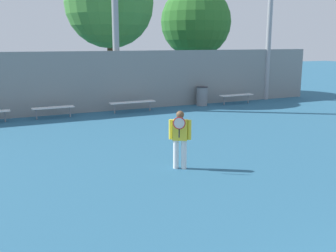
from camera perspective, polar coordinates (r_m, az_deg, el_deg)
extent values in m
cylinder|color=silver|center=(10.16, 1.15, -4.10)|extent=(0.14, 0.14, 0.76)
cylinder|color=silver|center=(10.15, 2.32, -4.13)|extent=(0.14, 0.14, 0.76)
cube|color=yellow|center=(10.00, 1.76, -0.57)|extent=(0.43, 0.37, 0.52)
cylinder|color=yellow|center=(10.02, 0.40, -0.50)|extent=(0.10, 0.10, 0.51)
cylinder|color=yellow|center=(9.98, 3.12, -0.56)|extent=(0.10, 0.10, 0.51)
sphere|color=brown|center=(9.92, 1.78, 1.64)|extent=(0.20, 0.20, 0.20)
cylinder|color=black|center=(9.73, 1.63, -1.05)|extent=(0.03, 0.03, 0.22)
torus|color=red|center=(9.67, 1.64, 0.42)|extent=(0.28, 0.18, 0.31)
cylinder|color=silver|center=(9.67, 1.64, 0.42)|extent=(0.23, 0.14, 0.27)
cube|color=white|center=(21.17, 9.91, 4.45)|extent=(1.92, 0.40, 0.04)
cylinder|color=gray|center=(20.78, 8.15, 3.69)|extent=(0.06, 0.06, 0.44)
cylinder|color=gray|center=(21.65, 11.56, 3.90)|extent=(0.06, 0.06, 0.44)
cube|color=white|center=(18.46, -5.18, 3.47)|extent=(2.19, 0.40, 0.04)
cylinder|color=gray|center=(18.22, -7.75, 2.53)|extent=(0.06, 0.06, 0.44)
cylinder|color=gray|center=(18.81, -2.65, 2.92)|extent=(0.06, 0.06, 0.44)
cylinder|color=gray|center=(17.43, -22.58, 1.27)|extent=(0.06, 0.06, 0.44)
cube|color=white|center=(17.57, -16.32, 2.59)|extent=(1.77, 0.40, 0.04)
cylinder|color=gray|center=(17.52, -18.55, 1.62)|extent=(0.06, 0.06, 0.44)
cylinder|color=gray|center=(17.73, -14.02, 2.01)|extent=(0.06, 0.06, 0.44)
cylinder|color=#939399|center=(19.22, -7.72, 17.26)|extent=(0.31, 0.31, 9.96)
cylinder|color=gray|center=(20.35, 4.95, 4.29)|extent=(0.57, 0.57, 0.94)
cylinder|color=#333338|center=(20.29, 4.97, 5.65)|extent=(0.59, 0.59, 0.04)
cube|color=gray|center=(18.65, -9.99, 6.34)|extent=(24.73, 0.06, 2.81)
cylinder|color=brown|center=(22.25, -8.23, 8.00)|extent=(0.38, 0.38, 3.35)
sphere|color=#428438|center=(22.29, -8.52, 17.24)|extent=(4.78, 4.78, 4.78)
cylinder|color=brown|center=(25.73, 3.96, 7.90)|extent=(0.39, 0.39, 2.69)
sphere|color=#2D6B28|center=(25.69, 4.06, 14.86)|extent=(4.44, 4.44, 4.44)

